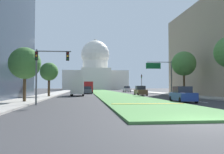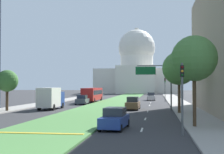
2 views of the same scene
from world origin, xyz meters
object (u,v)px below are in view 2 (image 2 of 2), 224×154
(street_tree_right_near, at_px, (194,59))
(sedan_far_horizon, at_px, (151,97))
(sedan_distant, at_px, (82,100))
(capitol_building, at_px, (137,68))
(sedan_midblock, at_px, (133,104))
(traffic_light_near_right, at_px, (182,89))
(sedan_lead_stopped, at_px, (115,119))
(box_truck_delivery, at_px, (51,98))
(street_tree_left_mid, at_px, (7,81))
(overhead_guide_sign, at_px, (158,78))
(city_bus, at_px, (92,94))
(street_tree_right_mid, at_px, (179,68))
(traffic_light_far_right, at_px, (165,86))

(street_tree_right_near, relative_size, sedan_far_horizon, 1.85)
(sedan_distant, distance_m, sedan_far_horizon, 21.46)
(capitol_building, relative_size, sedan_far_horizon, 8.41)
(sedan_midblock, relative_size, sedan_distant, 1.06)
(traffic_light_near_right, relative_size, sedan_lead_stopped, 1.14)
(capitol_building, xyz_separation_m, box_truck_delivery, (-7.08, -93.82, -9.10))
(traffic_light_near_right, bearing_deg, sedan_lead_stopped, 151.68)
(box_truck_delivery, bearing_deg, street_tree_left_mid, -132.55)
(street_tree_left_mid, xyz_separation_m, sedan_far_horizon, (18.75, 34.74, -3.26))
(traffic_light_near_right, relative_size, overhead_guide_sign, 0.80)
(city_bus, bearing_deg, street_tree_left_mid, -104.30)
(overhead_guide_sign, distance_m, street_tree_right_mid, 4.84)
(traffic_light_far_right, xyz_separation_m, box_truck_delivery, (-17.32, -22.94, -1.64))
(sedan_lead_stopped, distance_m, sedan_midblock, 20.92)
(sedan_midblock, xyz_separation_m, city_bus, (-9.99, 19.64, 0.91))
(sedan_midblock, bearing_deg, sedan_far_horizon, 85.61)
(sedan_far_horizon, distance_m, box_truck_delivery, 33.12)
(street_tree_left_mid, height_order, sedan_distant, street_tree_left_mid)
(traffic_light_far_right, xyz_separation_m, street_tree_right_near, (1.34, -41.21, 2.52))
(sedan_lead_stopped, bearing_deg, sedan_midblock, 90.00)
(overhead_guide_sign, height_order, sedan_lead_stopped, overhead_guide_sign)
(street_tree_right_mid, relative_size, city_bus, 0.71)
(traffic_light_far_right, xyz_separation_m, sedan_midblock, (-5.24, -21.73, -2.45))
(overhead_guide_sign, height_order, city_bus, overhead_guide_sign)
(sedan_lead_stopped, bearing_deg, sedan_distant, 107.58)
(sedan_lead_stopped, relative_size, sedan_far_horizon, 1.09)
(sedan_midblock, bearing_deg, sedan_distant, 132.43)
(overhead_guide_sign, height_order, street_tree_right_mid, street_tree_right_mid)
(traffic_light_far_right, height_order, overhead_guide_sign, overhead_guide_sign)
(sedan_lead_stopped, relative_size, sedan_distant, 1.03)
(street_tree_right_mid, xyz_separation_m, sedan_distant, (-16.39, 17.25, -4.84))
(capitol_building, bearing_deg, street_tree_right_near, -84.10)
(sedan_distant, bearing_deg, sedan_midblock, -47.57)
(box_truck_delivery, bearing_deg, traffic_light_far_right, 52.95)
(traffic_light_near_right, xyz_separation_m, sedan_midblock, (-5.24, 23.74, -2.45))
(traffic_light_far_right, xyz_separation_m, street_tree_left_mid, (-21.79, -27.81, 0.80))
(traffic_light_near_right, relative_size, box_truck_delivery, 0.81)
(overhead_guide_sign, height_order, sedan_far_horizon, overhead_guide_sign)
(street_tree_right_near, xyz_separation_m, street_tree_left_mid, (-23.13, 13.40, -1.72))
(sedan_midblock, bearing_deg, capitol_building, 93.09)
(street_tree_right_near, bearing_deg, traffic_light_near_right, -107.44)
(overhead_guide_sign, xyz_separation_m, sedan_midblock, (-3.67, 2.20, -3.75))
(sedan_far_horizon, bearing_deg, traffic_light_near_right, -86.67)
(capitol_building, height_order, traffic_light_far_right, capitol_building)
(overhead_guide_sign, distance_m, sedan_distant, 19.54)
(capitol_building, distance_m, street_tree_left_mid, 99.58)
(street_tree_left_mid, height_order, street_tree_right_mid, street_tree_right_mid)
(box_truck_delivery, bearing_deg, sedan_lead_stopped, -58.48)
(traffic_light_near_right, xyz_separation_m, street_tree_right_mid, (1.01, 17.59, 2.36))
(street_tree_right_near, height_order, box_truck_delivery, street_tree_right_near)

